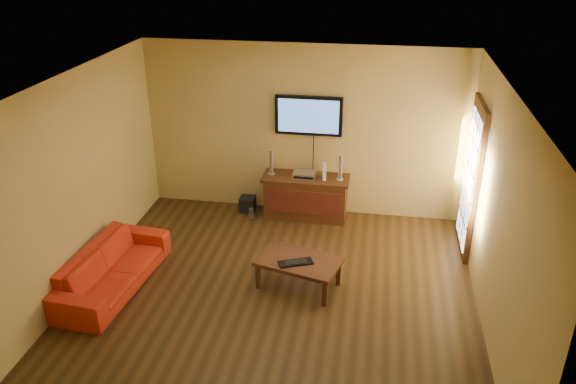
% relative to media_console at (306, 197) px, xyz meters
% --- Properties ---
extents(ground_plane, '(5.00, 5.00, 0.00)m').
position_rel_media_console_xyz_m(ground_plane, '(-0.08, -2.24, -0.35)').
color(ground_plane, '#2F1F0D').
rests_on(ground_plane, ground).
extents(room_walls, '(5.00, 5.00, 5.00)m').
position_rel_media_console_xyz_m(room_walls, '(-0.08, -1.61, 1.34)').
color(room_walls, tan).
rests_on(room_walls, ground).
extents(french_door, '(0.07, 1.02, 2.22)m').
position_rel_media_console_xyz_m(french_door, '(2.37, -0.54, 0.70)').
color(french_door, '#381D0C').
rests_on(french_door, ground).
extents(media_console, '(1.35, 0.52, 0.69)m').
position_rel_media_console_xyz_m(media_console, '(0.00, 0.00, 0.00)').
color(media_console, '#381D0C').
rests_on(media_console, ground).
extents(television, '(1.03, 0.08, 0.61)m').
position_rel_media_console_xyz_m(television, '(0.00, 0.22, 1.27)').
color(television, black).
rests_on(television, ground).
extents(coffee_table, '(1.15, 0.86, 0.40)m').
position_rel_media_console_xyz_m(coffee_table, '(0.18, -1.94, -0.00)').
color(coffee_table, '#381D0C').
rests_on(coffee_table, ground).
extents(sofa, '(0.70, 1.92, 0.73)m').
position_rel_media_console_xyz_m(sofa, '(-2.17, -2.34, 0.02)').
color(sofa, red).
rests_on(sofa, ground).
extents(speaker_left, '(0.11, 0.11, 0.40)m').
position_rel_media_console_xyz_m(speaker_left, '(-0.55, 0.02, 0.53)').
color(speaker_left, silver).
rests_on(speaker_left, media_console).
extents(speaker_right, '(0.11, 0.11, 0.39)m').
position_rel_media_console_xyz_m(speaker_right, '(0.53, -0.02, 0.52)').
color(speaker_right, silver).
rests_on(speaker_right, media_console).
extents(av_receiver, '(0.36, 0.26, 0.08)m').
position_rel_media_console_xyz_m(av_receiver, '(-0.02, -0.00, 0.38)').
color(av_receiver, silver).
rests_on(av_receiver, media_console).
extents(game_console, '(0.08, 0.18, 0.25)m').
position_rel_media_console_xyz_m(game_console, '(0.29, -0.01, 0.46)').
color(game_console, white).
rests_on(game_console, media_console).
extents(subwoofer, '(0.25, 0.25, 0.24)m').
position_rel_media_console_xyz_m(subwoofer, '(-0.96, 0.04, -0.23)').
color(subwoofer, black).
rests_on(subwoofer, ground).
extents(bottle, '(0.08, 0.08, 0.22)m').
position_rel_media_console_xyz_m(bottle, '(-0.83, -0.27, -0.24)').
color(bottle, white).
rests_on(bottle, ground).
extents(keyboard, '(0.46, 0.32, 0.03)m').
position_rel_media_console_xyz_m(keyboard, '(0.16, -2.02, 0.06)').
color(keyboard, black).
rests_on(keyboard, coffee_table).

